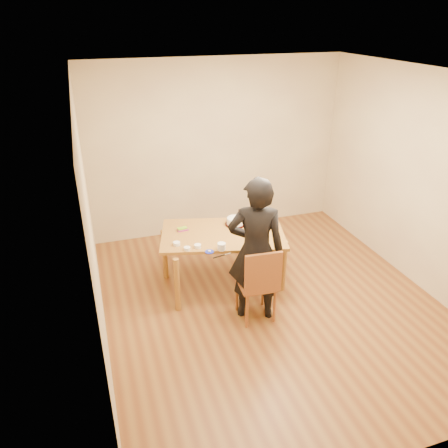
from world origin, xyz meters
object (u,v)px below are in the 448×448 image
object	(u,v)px
cake_plate	(235,224)
person	(256,250)
cake	(235,221)
dining_table	(223,234)
dining_chair	(256,284)

from	to	relation	value
cake_plate	person	xyz separation A→B (m)	(-0.08, -0.90, 0.11)
cake	person	bearing A→B (deg)	-94.88
dining_table	dining_chair	distance (m)	0.84
cake_plate	cake	bearing A→B (deg)	0.00
person	dining_chair	bearing A→B (deg)	109.77
person	cake_plate	bearing A→B (deg)	-75.10
cake_plate	person	distance (m)	0.91
cake_plate	cake	world-z (taller)	cake
dining_chair	person	size ratio (longest dim) A/B	0.23
cake_plate	person	size ratio (longest dim) A/B	0.15
dining_chair	cake	xyz separation A→B (m)	(0.08, 0.95, 0.35)
dining_table	cake_plate	size ratio (longest dim) A/B	5.89
dining_table	person	distance (m)	0.76
dining_chair	cake	distance (m)	1.01
cake	person	xyz separation A→B (m)	(-0.08, -0.90, 0.06)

